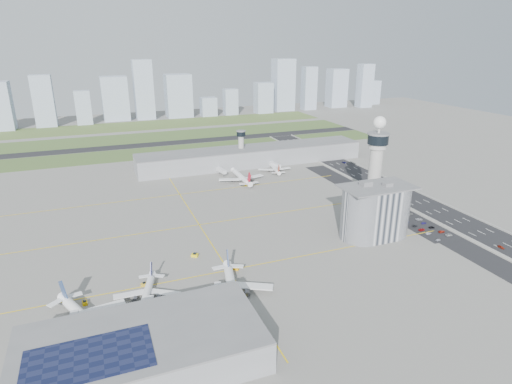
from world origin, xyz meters
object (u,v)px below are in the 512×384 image
object	(u,v)px
car_hw_0	(501,247)
car_lot_5	(398,216)
control_tower	(376,162)
car_lot_3	(415,226)
admin_building	(375,211)
jet_bridge_far_1	(271,164)
tug_4	(247,185)
airplane_near_c	(232,284)
tug_0	(85,302)
jet_bridge_near_2	(221,305)
car_lot_2	(422,230)
airplane_near_b	(146,290)
car_lot_6	(449,235)
tug_2	(236,268)
car_lot_10	(419,219)
jet_bridge_near_0	(68,338)
jet_bridge_near_1	(149,320)
car_lot_8	(432,227)
car_hw_1	(393,189)
car_lot_0	(438,240)
car_lot_9	(424,223)
car_lot_11	(410,214)
tug_3	(195,255)
car_hw_4	(302,149)
tug_1	(144,284)
airplane_far_b	(274,166)
car_lot_1	(428,233)
airplane_far_a	(241,174)
jet_bridge_far_0	(218,170)
car_hw_2	(344,162)
tug_5	(278,172)
secondary_tower	(241,145)
airplane_near_a	(83,312)
car_lot_7	(442,232)

from	to	relation	value
car_hw_0	car_lot_5	bearing A→B (deg)	115.61
control_tower	car_lot_3	world-z (taller)	control_tower
admin_building	jet_bridge_far_1	size ratio (longest dim) A/B	3.00
tug_4	car_lot_3	xyz separation A→B (m)	(70.10, -111.51, -0.26)
airplane_near_c	tug_0	xyz separation A→B (m)	(-62.01, 16.99, -5.44)
jet_bridge_near_2	car_lot_2	bearing A→B (deg)	-65.98
airplane_near_b	car_hw_0	world-z (taller)	airplane_near_b
car_lot_2	car_lot_6	bearing A→B (deg)	-149.17
tug_2	car_lot_10	world-z (taller)	tug_2
airplane_near_b	car_lot_6	world-z (taller)	airplane_near_b
jet_bridge_near_0	jet_bridge_near_1	distance (m)	30.00
car_lot_8	car_hw_1	xyz separation A→B (m)	(24.28, 67.62, 0.03)
jet_bridge_far_1	airplane_near_c	bearing A→B (deg)	-37.84
car_lot_3	car_hw_0	distance (m)	47.43
car_lot_0	car_lot_6	xyz separation A→B (m)	(10.63, 2.81, 0.06)
airplane_near_c	car_lot_9	bearing A→B (deg)	115.45
car_lot_11	car_lot_6	bearing A→B (deg)	176.78
tug_3	car_hw_4	bearing A→B (deg)	172.13
tug_0	tug_1	world-z (taller)	tug_0
airplane_far_b	car_lot_2	xyz separation A→B (m)	(33.63, -146.65, -4.25)
airplane_near_b	car_lot_1	distance (m)	165.53
car_lot_0	car_lot_10	bearing A→B (deg)	-29.17
car_lot_8	car_lot_10	distance (m)	12.91
car_lot_0	car_lot_10	world-z (taller)	car_lot_10
tug_3	car_lot_3	bearing A→B (deg)	117.61
jet_bridge_near_0	car_lot_0	distance (m)	196.79
airplane_far_a	car_lot_0	bearing A→B (deg)	-154.25
airplane_far_b	admin_building	bearing A→B (deg)	-169.43
jet_bridge_far_0	car_lot_10	world-z (taller)	jet_bridge_far_0
airplane_near_b	car_hw_1	xyz separation A→B (m)	(197.56, 82.63, -4.26)
airplane_far_b	car_lot_1	distance (m)	156.04
car_lot_5	car_lot_11	xyz separation A→B (m)	(9.88, 0.21, 0.01)
car_lot_2	car_hw_2	distance (m)	151.66
tug_1	car_lot_6	size ratio (longest dim) A/B	0.65
jet_bridge_far_0	car_hw_4	world-z (taller)	jet_bridge_far_0
airplane_far_b	car_hw_1	distance (m)	102.67
tug_2	car_hw_0	world-z (taller)	tug_2
jet_bridge_far_0	tug_5	size ratio (longest dim) A/B	4.01
car_lot_5	car_lot_6	distance (m)	35.50
car_lot_3	secondary_tower	bearing A→B (deg)	11.60
jet_bridge_far_1	car_hw_0	distance (m)	201.50
jet_bridge_far_1	tug_3	distance (m)	175.91
airplane_near_a	car_lot_0	size ratio (longest dim) A/B	13.50
car_lot_2	airplane_far_b	bearing A→B (deg)	4.28
car_hw_1	car_lot_5	bearing A→B (deg)	-124.47
jet_bridge_near_2	tug_4	world-z (taller)	jet_bridge_near_2
secondary_tower	airplane_near_c	xyz separation A→B (m)	(-75.25, -202.12, -12.48)
car_lot_7	car_lot_8	size ratio (longest dim) A/B	1.19
admin_building	car_lot_7	distance (m)	44.92
jet_bridge_near_0	car_lot_2	world-z (taller)	jet_bridge_near_0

